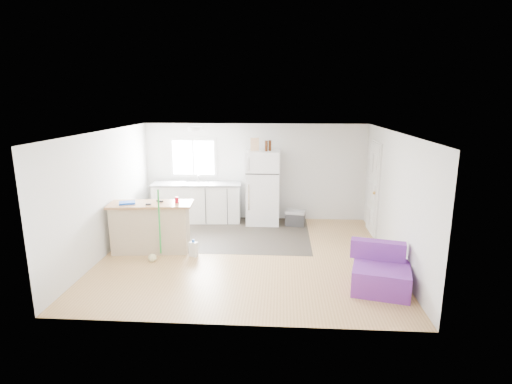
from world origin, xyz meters
TOP-DOWN VIEW (x-y plane):
  - room at (0.00, 0.00)m, footprint 5.51×5.01m
  - vinyl_zone at (-0.73, 1.25)m, footprint 4.05×2.50m
  - window at (-1.55, 2.49)m, footprint 1.18×0.06m
  - interior_door at (2.72, 1.55)m, footprint 0.11×0.92m
  - ceiling_fixture at (-1.20, 1.20)m, footprint 0.30×0.30m
  - kitchen_cabinets at (-1.42, 2.16)m, footprint 2.21×0.82m
  - peninsula at (-1.92, 0.09)m, footprint 1.67×0.77m
  - refrigerator at (0.22, 2.11)m, footprint 0.79×0.76m
  - cooler at (1.01, 1.95)m, footprint 0.52×0.40m
  - purple_seat at (2.26, -1.28)m, footprint 1.04×1.01m
  - cleaner_jug at (-1.02, -0.13)m, footprint 0.18×0.16m
  - mop at (-1.71, -0.40)m, footprint 0.29×0.39m
  - red_cup at (-1.38, 0.15)m, footprint 0.09×0.09m
  - blue_tray at (-2.34, 0.02)m, footprint 0.36×0.31m
  - tool_a at (-1.75, 0.21)m, footprint 0.15×0.10m
  - tool_b at (-1.89, -0.04)m, footprint 0.10×0.04m
  - cardboard_box at (0.02, 2.10)m, footprint 0.20×0.11m
  - bottle_left at (0.30, 1.99)m, footprint 0.09×0.09m
  - bottle_right at (0.38, 2.08)m, footprint 0.08×0.08m

SIDE VIEW (x-z plane):
  - vinyl_zone at x=-0.73m, z-range 0.00..0.00m
  - cleaner_jug at x=-1.02m, z-range -0.02..0.32m
  - cooler at x=1.01m, z-range 0.00..0.37m
  - mop at x=-1.71m, z-range -0.47..0.93m
  - purple_seat at x=2.26m, z-range -0.10..0.62m
  - kitchen_cabinets at x=-1.42m, z-range -0.14..1.12m
  - peninsula at x=-1.92m, z-range 0.01..1.00m
  - refrigerator at x=0.22m, z-range 0.00..1.79m
  - tool_b at x=-1.89m, z-range 0.99..1.02m
  - tool_a at x=-1.75m, z-range 0.99..1.02m
  - blue_tray at x=-2.34m, z-range 0.99..1.03m
  - interior_door at x=2.72m, z-range -0.03..2.07m
  - red_cup at x=-1.38m, z-range 0.99..1.11m
  - room at x=0.00m, z-range -0.01..2.41m
  - window at x=-1.55m, z-range 1.06..2.04m
  - bottle_left at x=0.30m, z-range 1.79..2.04m
  - bottle_right at x=0.38m, z-range 1.79..2.04m
  - cardboard_box at x=0.02m, z-range 1.79..2.09m
  - ceiling_fixture at x=-1.20m, z-range 2.32..2.40m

